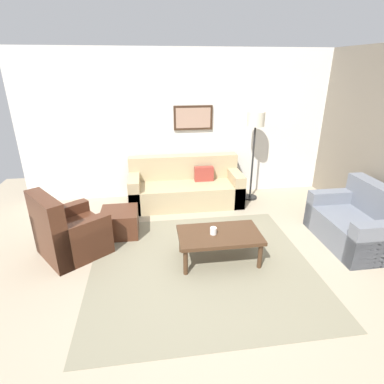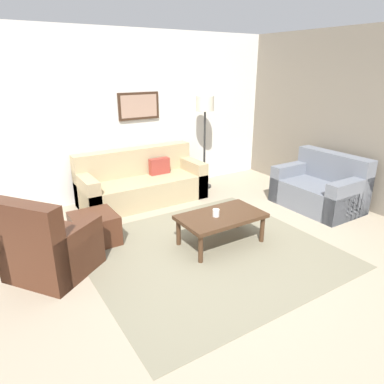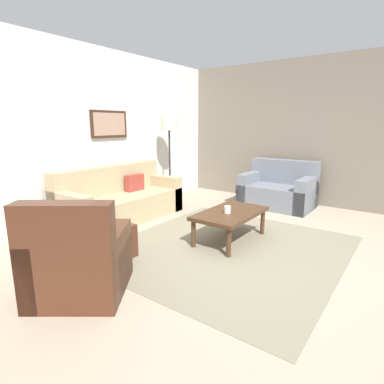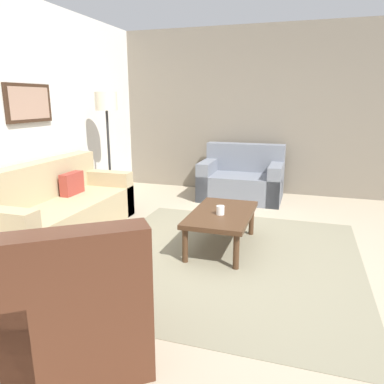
# 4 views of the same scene
# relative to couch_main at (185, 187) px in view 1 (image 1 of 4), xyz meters

# --- Properties ---
(ground_plane) EXTENTS (8.00, 8.00, 0.00)m
(ground_plane) POSITION_rel_couch_main_xyz_m (-0.04, -2.12, -0.30)
(ground_plane) COLOR tan
(rear_partition) EXTENTS (6.00, 0.12, 2.80)m
(rear_partition) POSITION_rel_couch_main_xyz_m (-0.04, 0.48, 1.10)
(rear_partition) COLOR silver
(rear_partition) RESTS_ON ground_plane
(area_rug) EXTENTS (2.91, 2.71, 0.01)m
(area_rug) POSITION_rel_couch_main_xyz_m (-0.04, -2.12, -0.30)
(area_rug) COLOR gray
(area_rug) RESTS_ON ground_plane
(couch_main) EXTENTS (2.11, 0.86, 0.88)m
(couch_main) POSITION_rel_couch_main_xyz_m (0.00, 0.00, 0.00)
(couch_main) COLOR tan
(couch_main) RESTS_ON ground_plane
(couch_loveseat) EXTENTS (0.90, 1.31, 0.88)m
(couch_loveseat) POSITION_rel_couch_main_xyz_m (2.40, -1.85, -0.00)
(couch_loveseat) COLOR slate
(couch_loveseat) RESTS_ON ground_plane
(armchair_leather) EXTENTS (1.12, 1.12, 0.95)m
(armchair_leather) POSITION_rel_couch_main_xyz_m (-1.83, -1.58, 0.01)
(armchair_leather) COLOR #4C2819
(armchair_leather) RESTS_ON ground_plane
(ottoman) EXTENTS (0.56, 0.56, 0.40)m
(ottoman) POSITION_rel_couch_main_xyz_m (-1.17, -1.09, -0.10)
(ottoman) COLOR #4C2819
(ottoman) RESTS_ON ground_plane
(coffee_table) EXTENTS (1.10, 0.64, 0.41)m
(coffee_table) POSITION_rel_couch_main_xyz_m (0.22, -2.00, 0.06)
(coffee_table) COLOR #472D1C
(coffee_table) RESTS_ON ground_plane
(cup) EXTENTS (0.09, 0.09, 0.09)m
(cup) POSITION_rel_couch_main_xyz_m (0.14, -2.01, 0.16)
(cup) COLOR white
(cup) RESTS_ON coffee_table
(lamp_standing) EXTENTS (0.32, 0.32, 1.71)m
(lamp_standing) POSITION_rel_couch_main_xyz_m (1.32, -0.01, 1.11)
(lamp_standing) COLOR black
(lamp_standing) RESTS_ON ground_plane
(framed_artwork) EXTENTS (0.74, 0.04, 0.46)m
(framed_artwork) POSITION_rel_couch_main_xyz_m (0.21, 0.40, 1.26)
(framed_artwork) COLOR #382316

